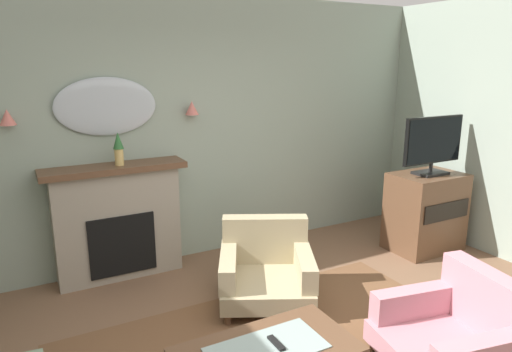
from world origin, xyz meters
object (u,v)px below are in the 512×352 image
(armchair_beside_couch, at_px, (266,268))
(wall_sconce_right, at_px, (192,108))
(wall_mirror, at_px, (106,106))
(mantel_vase_centre, at_px, (118,147))
(tv_cabinet, at_px, (425,212))
(wall_sconce_left, at_px, (7,117))
(fireplace, at_px, (118,223))
(tv_remote, at_px, (276,343))
(tv_flatscreen, at_px, (433,144))
(armchair_in_corner, at_px, (457,332))

(armchair_beside_couch, bearing_deg, wall_sconce_right, 100.36)
(wall_mirror, height_order, armchair_beside_couch, wall_mirror)
(mantel_vase_centre, relative_size, armchair_beside_couch, 0.29)
(tv_cabinet, bearing_deg, wall_sconce_left, 165.65)
(wall_sconce_left, xyz_separation_m, wall_sconce_right, (1.70, 0.00, 0.00))
(wall_mirror, xyz_separation_m, wall_sconce_left, (-0.85, -0.05, -0.05))
(fireplace, xyz_separation_m, armchair_beside_couch, (1.07, -1.10, -0.27))
(tv_remote, height_order, tv_flatscreen, tv_flatscreen)
(wall_sconce_left, relative_size, tv_remote, 0.88)
(tv_remote, relative_size, armchair_beside_couch, 0.15)
(wall_mirror, relative_size, tv_remote, 6.00)
(fireplace, height_order, wall_mirror, wall_mirror)
(wall_sconce_right, distance_m, armchair_in_corner, 3.16)
(fireplace, distance_m, wall_sconce_right, 1.38)
(tv_cabinet, bearing_deg, tv_flatscreen, -90.00)
(wall_sconce_left, bearing_deg, mantel_vase_centre, -7.59)
(tv_remote, height_order, armchair_in_corner, armchair_in_corner)
(fireplace, height_order, tv_remote, fireplace)
(tv_flatscreen, bearing_deg, tv_remote, -154.51)
(wall_mirror, bearing_deg, armchair_beside_couch, -49.29)
(armchair_beside_couch, relative_size, tv_cabinet, 1.21)
(wall_sconce_left, relative_size, tv_cabinet, 0.16)
(wall_mirror, bearing_deg, fireplace, -90.00)
(fireplace, bearing_deg, wall_mirror, 90.00)
(wall_sconce_left, distance_m, wall_sconce_right, 1.70)
(fireplace, relative_size, wall_sconce_left, 9.71)
(armchair_in_corner, bearing_deg, tv_flatscreen, 47.11)
(wall_sconce_left, bearing_deg, tv_remote, -61.81)
(tv_remote, bearing_deg, tv_cabinet, 25.84)
(wall_sconce_right, bearing_deg, tv_remote, -99.56)
(fireplace, height_order, tv_flatscreen, tv_flatscreen)
(tv_remote, distance_m, armchair_beside_couch, 1.38)
(armchair_beside_couch, distance_m, tv_flatscreen, 2.39)
(fireplace, relative_size, armchair_in_corner, 1.42)
(fireplace, xyz_separation_m, wall_sconce_right, (0.85, 0.09, 1.09))
(wall_sconce_left, height_order, wall_sconce_right, same)
(wall_sconce_left, xyz_separation_m, armchair_in_corner, (2.58, -2.71, -1.35))
(fireplace, distance_m, mantel_vase_centre, 0.77)
(wall_mirror, bearing_deg, wall_sconce_right, -3.37)
(wall_sconce_left, xyz_separation_m, tv_flatscreen, (4.11, -1.07, -0.41))
(armchair_beside_couch, bearing_deg, tv_flatscreen, 3.12)
(mantel_vase_centre, height_order, armchair_beside_couch, mantel_vase_centre)
(armchair_beside_couch, xyz_separation_m, tv_cabinet, (2.19, 0.14, 0.15))
(mantel_vase_centre, height_order, tv_flatscreen, tv_flatscreen)
(fireplace, distance_m, wall_mirror, 1.15)
(fireplace, bearing_deg, tv_cabinet, -16.41)
(mantel_vase_centre, height_order, armchair_in_corner, mantel_vase_centre)
(tv_remote, bearing_deg, wall_mirror, 100.21)
(fireplace, bearing_deg, wall_sconce_left, 173.84)
(tv_remote, xyz_separation_m, tv_cabinet, (2.81, 1.36, -0.00))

